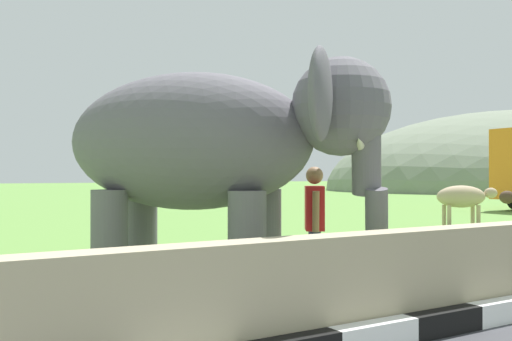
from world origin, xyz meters
TOP-DOWN VIEW (x-y plane):
  - barrier_parapet at (2.00, 3.91)m, footprint 28.00×0.36m
  - elephant at (2.56, 6.10)m, footprint 3.84×3.84m
  - person_handler at (3.90, 5.91)m, footprint 0.44×0.60m
  - cow_near at (13.62, 11.38)m, footprint 1.88×1.20m

SIDE VIEW (x-z plane):
  - barrier_parapet at x=2.00m, z-range 0.00..1.00m
  - cow_near at x=13.62m, z-range 0.26..1.48m
  - person_handler at x=3.90m, z-range 0.10..1.75m
  - elephant at x=2.56m, z-range 0.45..3.38m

